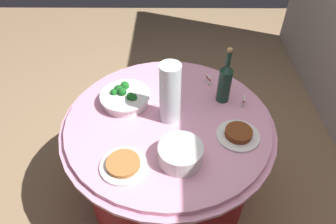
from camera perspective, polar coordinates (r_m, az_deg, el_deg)
ground_plane at (r=2.22m, az=0.00°, el=-15.00°), size 6.00×6.00×0.00m
buffet_table at (r=1.91m, az=0.00°, el=-9.08°), size 1.16×1.16×0.74m
broccoli_bowl at (r=1.73m, az=-8.01°, el=2.69°), size 0.28×0.28×0.10m
plate_stack at (r=1.42m, az=2.35°, el=-7.79°), size 0.21×0.21×0.09m
wine_bottle at (r=1.71m, az=10.59°, el=5.62°), size 0.07×0.07×0.34m
decorative_fruit_vase at (r=1.54m, az=0.39°, el=3.24°), size 0.11×0.11×0.34m
serving_tongs at (r=1.75m, az=0.22°, el=2.27°), size 0.14×0.15×0.01m
food_plate_stir_fry at (r=1.58m, az=13.00°, el=-4.05°), size 0.22×0.22×0.04m
food_plate_peanuts at (r=1.44m, az=-8.35°, el=-9.69°), size 0.22×0.22×0.03m
label_placard_front at (r=1.75m, az=13.95°, el=2.03°), size 0.05×0.02×0.05m
label_placard_mid at (r=1.87m, az=7.53°, el=6.00°), size 0.05×0.02×0.05m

